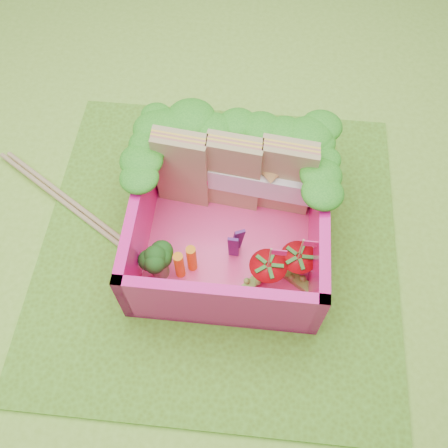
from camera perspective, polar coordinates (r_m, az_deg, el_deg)
ground at (r=3.72m, az=-0.57°, el=-2.39°), size 14.00×14.00×0.00m
placemat at (r=3.71m, az=-0.58°, el=-2.29°), size 2.60×2.60×0.03m
bento_floor at (r=3.68m, az=0.55°, el=-1.80°), size 1.30×1.30×0.05m
bento_box at (r=3.46m, az=0.58°, el=0.16°), size 1.30×1.30×0.55m
lettuce_ruffle at (r=3.46m, az=1.39°, el=9.78°), size 1.43×0.83×0.11m
sandwich_stack at (r=3.56m, az=1.20°, el=5.83°), size 1.23×0.31×0.67m
broccoli at (r=3.39m, az=-7.54°, el=-4.17°), size 0.33×0.33×0.27m
carrot_sticks at (r=3.43m, az=-4.42°, el=-4.32°), size 0.15×0.13×0.27m
purple_wedges at (r=3.42m, az=1.33°, el=-2.24°), size 0.10×0.09×0.38m
strawberry_left at (r=3.40m, az=4.93°, el=-5.62°), size 0.25×0.25×0.49m
strawberry_right at (r=3.45m, az=8.29°, el=-4.60°), size 0.25×0.25×0.49m
snap_peas at (r=3.53m, az=6.66°, el=-5.48°), size 0.59×0.51×0.05m
chopsticks at (r=3.86m, az=-14.13°, el=-0.16°), size 1.90×1.22×0.04m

